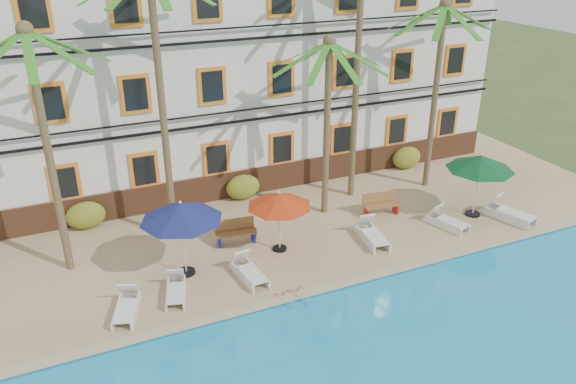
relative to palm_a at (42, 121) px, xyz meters
name	(u,v)px	position (x,y,z in m)	size (l,w,h in m)	color
ground	(323,279)	(7.85, -3.84, -5.56)	(100.00, 100.00, 0.00)	#384C23
pool_deck	(268,214)	(7.85, 1.16, -5.43)	(30.00, 12.00, 0.25)	tan
pool_coping	(336,286)	(7.85, -4.74, -5.28)	(30.00, 0.35, 0.06)	tan
hotel_building	(224,64)	(7.85, 6.14, -0.19)	(25.40, 6.44, 10.22)	silver
palm_a	(42,121)	(0.00, 0.00, 0.00)	(4.51, 4.51, 8.27)	brown
palm_b	(159,74)	(3.83, 0.75, 0.89)	(4.51, 4.51, 9.86)	brown
palm_c	(328,102)	(10.00, 0.22, -0.63)	(4.51, 4.51, 7.19)	brown
palm_d	(358,44)	(11.84, 1.24, 1.23)	(4.51, 4.51, 10.47)	brown
palm_e	(438,71)	(15.47, 0.72, -0.05)	(4.51, 4.51, 8.19)	brown
shrub_left	(86,215)	(0.87, 2.76, -4.76)	(1.50, 0.90, 1.10)	#275C1A
shrub_mid	(243,187)	(7.35, 2.76, -4.76)	(1.50, 0.90, 1.10)	#275C1A
shrub_right	(406,158)	(15.82, 2.76, -4.76)	(1.50, 0.90, 1.10)	#275C1A
umbrella_blue	(181,212)	(3.58, -1.97, -2.97)	(2.74, 2.74, 2.74)	black
umbrella_red	(279,200)	(7.10, -1.83, -3.31)	(2.35, 2.35, 2.35)	black
umbrella_green	(481,163)	(15.43, -2.53, -3.01)	(2.69, 2.69, 2.69)	black
lounger_a	(126,306)	(1.35, -3.40, -5.05)	(1.12, 1.80, 0.80)	silver
lounger_b	(176,289)	(2.94, -3.12, -5.06)	(1.01, 1.73, 0.77)	silver
lounger_c	(249,271)	(5.42, -3.10, -5.03)	(0.82, 1.85, 0.85)	silver
lounger_d	(372,234)	(10.50, -2.64, -5.02)	(0.92, 1.97, 0.90)	silver
lounger_e	(446,220)	(13.79, -2.88, -5.04)	(1.09, 1.83, 0.81)	silver
lounger_f	(508,212)	(16.46, -3.39, -5.00)	(1.31, 2.17, 0.97)	silver
bench_left	(236,231)	(5.82, -0.67, -4.84)	(1.55, 0.65, 0.93)	olive
bench_right	(381,204)	(12.01, -0.91, -4.84)	(1.54, 0.65, 0.93)	olive
pool_ladder	(295,299)	(6.33, -4.84, -5.31)	(0.54, 0.74, 0.74)	silver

